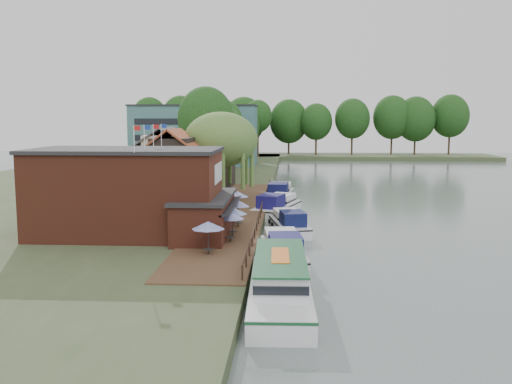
{
  "coord_description": "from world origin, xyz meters",
  "views": [
    {
      "loc": [
        -2.53,
        -47.1,
        10.83
      ],
      "look_at": [
        -6.0,
        12.0,
        3.0
      ],
      "focal_mm": 40.0,
      "sensor_mm": 36.0,
      "label": 1
    }
  ],
  "objects": [
    {
      "name": "bank_tree_4",
      "position": [
        -17.99,
        85.04,
        6.47
      ],
      "size": [
        7.67,
        7.67,
        10.93
      ],
      "primitive_type": null,
      "color": "#143811",
      "rests_on": "land_bank"
    },
    {
      "name": "umbrella_3",
      "position": [
        -7.03,
        2.74,
        2.29
      ],
      "size": [
        2.02,
        2.02,
        2.38
      ],
      "primitive_type": null,
      "color": "navy",
      "rests_on": "quay_deck"
    },
    {
      "name": "willow",
      "position": [
        -10.5,
        19.0,
        6.21
      ],
      "size": [
        8.6,
        8.6,
        10.43
      ],
      "primitive_type": null,
      "color": "#476B2D",
      "rests_on": "land_bank"
    },
    {
      "name": "pub",
      "position": [
        -14.0,
        -1.0,
        4.65
      ],
      "size": [
        20.0,
        11.0,
        7.3
      ],
      "primitive_type": null,
      "color": "maroon",
      "rests_on": "land_bank"
    },
    {
      "name": "cruiser_2",
      "position": [
        -3.88,
        15.39,
        1.26
      ],
      "size": [
        6.35,
        10.88,
        2.53
      ],
      "primitive_type": null,
      "rotation": [
        0.0,
        0.0,
        -0.31
      ],
      "color": "white",
      "rests_on": "ground"
    },
    {
      "name": "cottage_a",
      "position": [
        -15.0,
        14.0,
        5.25
      ],
      "size": [
        8.6,
        7.6,
        8.5
      ],
      "primitive_type": null,
      "color": "black",
      "rests_on": "land_bank"
    },
    {
      "name": "bank_tree_5",
      "position": [
        -10.32,
        93.4,
        7.98
      ],
      "size": [
        6.94,
        6.94,
        13.96
      ],
      "primitive_type": null,
      "color": "#143811",
      "rests_on": "land_bank"
    },
    {
      "name": "bank_tree_1",
      "position": [
        -13.47,
        48.06,
        6.75
      ],
      "size": [
        7.41,
        7.41,
        11.5
      ],
      "primitive_type": null,
      "color": "#143811",
      "rests_on": "land_bank"
    },
    {
      "name": "umbrella_4",
      "position": [
        -8.27,
        4.88,
        2.29
      ],
      "size": [
        2.23,
        2.23,
        2.38
      ],
      "primitive_type": null,
      "color": "navy",
      "rests_on": "quay_deck"
    },
    {
      "name": "bank_tree_0",
      "position": [
        -15.38,
        40.38,
        8.24
      ],
      "size": [
        8.67,
        8.67,
        14.47
      ],
      "primitive_type": null,
      "color": "#143811",
      "rests_on": "land_bank"
    },
    {
      "name": "bank_tree_2",
      "position": [
        -14.59,
        58.24,
        7.47
      ],
      "size": [
        6.84,
        6.84,
        12.94
      ],
      "primitive_type": null,
      "color": "#143811",
      "rests_on": "land_bank"
    },
    {
      "name": "umbrella_0",
      "position": [
        -8.25,
        -7.67,
        2.29
      ],
      "size": [
        2.38,
        2.38,
        2.38
      ],
      "primitive_type": null,
      "color": "#1B2A97",
      "rests_on": "quay_deck"
    },
    {
      "name": "umbrella_1",
      "position": [
        -7.1,
        -3.49,
        2.29
      ],
      "size": [
        2.24,
        2.24,
        2.38
      ],
      "primitive_type": null,
      "color": "#1C299A",
      "rests_on": "quay_deck"
    },
    {
      "name": "cottage_b",
      "position": [
        -18.0,
        24.0,
        5.25
      ],
      "size": [
        9.6,
        8.6,
        8.5
      ],
      "primitive_type": null,
      "color": "beige",
      "rests_on": "land_bank"
    },
    {
      "name": "umbrella_2",
      "position": [
        -7.14,
        -1.27,
        2.29
      ],
      "size": [
        2.43,
        2.43,
        2.38
      ],
      "primitive_type": null,
      "color": "navy",
      "rests_on": "quay_deck"
    },
    {
      "name": "cruiser_3",
      "position": [
        -3.75,
        25.83,
        1.29
      ],
      "size": [
        4.2,
        10.79,
        2.59
      ],
      "primitive_type": null,
      "rotation": [
        0.0,
        0.0,
        -0.07
      ],
      "color": "silver",
      "rests_on": "ground"
    },
    {
      "name": "land_bank",
      "position": [
        -30.0,
        35.0,
        0.5
      ],
      "size": [
        50.0,
        140.0,
        1.0
      ],
      "primitive_type": "cube",
      "color": "#384728",
      "rests_on": "ground"
    },
    {
      "name": "swan",
      "position": [
        -3.12,
        -10.31,
        0.22
      ],
      "size": [
        0.44,
        0.44,
        0.44
      ],
      "primitive_type": "sphere",
      "color": "white",
      "rests_on": "ground"
    },
    {
      "name": "quay_deck",
      "position": [
        -8.0,
        10.0,
        1.05
      ],
      "size": [
        6.0,
        50.0,
        0.1
      ],
      "primitive_type": "cube",
      "color": "#47301E",
      "rests_on": "land_bank"
    },
    {
      "name": "umbrella_5",
      "position": [
        -7.62,
        8.81,
        2.29
      ],
      "size": [
        2.16,
        2.16,
        2.38
      ],
      "primitive_type": null,
      "color": "#1B2697",
      "rests_on": "quay_deck"
    },
    {
      "name": "cottage_c",
      "position": [
        -14.0,
        33.0,
        5.25
      ],
      "size": [
        7.6,
        7.6,
        8.5
      ],
      "primitive_type": null,
      "color": "black",
      "rests_on": "land_bank"
    },
    {
      "name": "tour_boat",
      "position": [
        -3.01,
        -14.99,
        1.41
      ],
      "size": [
        3.97,
        12.99,
        2.81
      ],
      "primitive_type": null,
      "rotation": [
        0.0,
        0.0,
        0.03
      ],
      "color": "silver",
      "rests_on": "ground"
    },
    {
      "name": "cruiser_0",
      "position": [
        -2.96,
        -5.39,
        1.24
      ],
      "size": [
        4.33,
        10.47,
        2.48
      ],
      "primitive_type": null,
      "rotation": [
        0.0,
        0.0,
        0.1
      ],
      "color": "silver",
      "rests_on": "ground"
    },
    {
      "name": "quay_rail",
      "position": [
        -5.3,
        10.5,
        1.5
      ],
      "size": [
        0.2,
        49.0,
        1.0
      ],
      "primitive_type": null,
      "color": "black",
      "rests_on": "land_bank"
    },
    {
      "name": "hotel_block",
      "position": [
        -22.0,
        70.0,
        7.15
      ],
      "size": [
        25.4,
        12.4,
        12.3
      ],
      "primitive_type": null,
      "color": "#38666B",
      "rests_on": "land_bank"
    },
    {
      "name": "cruiser_1",
      "position": [
        -2.5,
        5.91,
        1.13
      ],
      "size": [
        4.78,
        9.82,
        2.26
      ],
      "primitive_type": null,
      "rotation": [
        0.0,
        0.0,
        0.19
      ],
      "color": "silver",
      "rests_on": "ground"
    },
    {
      "name": "bank_tree_3",
      "position": [
        -13.32,
        77.38,
        7.26
      ],
      "size": [
        8.47,
        8.47,
        12.51
      ],
      "primitive_type": null,
      "color": "#143811",
      "rests_on": "land_bank"
    },
    {
      "name": "ground",
      "position": [
        0.0,
        0.0,
        0.0
      ],
      "size": [
        260.0,
        260.0,
        0.0
      ],
      "primitive_type": "plane",
      "color": "#53605F",
      "rests_on": "ground"
    }
  ]
}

